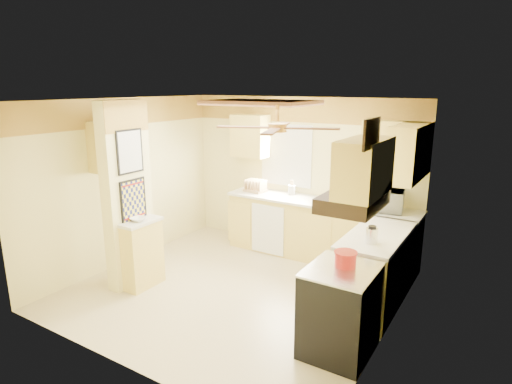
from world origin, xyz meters
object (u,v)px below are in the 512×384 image
Objects in this scene: microwave at (383,200)px; dutch_oven at (345,259)px; stove at (340,310)px; bowl at (138,219)px; kettle at (372,235)px.

dutch_oven is at bearing 85.93° from microwave.
dutch_oven reaches higher than stove.
dutch_oven is (0.00, 0.07, 0.53)m from stove.
dutch_oven is at bearing 2.17° from bowl.
microwave is (-0.20, 2.13, 0.63)m from stove.
kettle is at bearing 86.02° from dutch_oven.
bowl is 2.81m from dutch_oven.
microwave is at bearing 39.83° from bowl.
stove is 1.66× the size of microwave.
stove is 4.42× the size of kettle.
bowl is 0.96× the size of kettle.
microwave is 1.38m from kettle.
stove is 0.97m from kettle.
bowl is 0.86× the size of dutch_oven.
kettle is (0.25, -1.36, -0.06)m from microwave.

